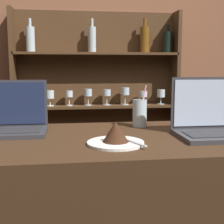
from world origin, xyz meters
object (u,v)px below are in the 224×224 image
laptop_far (214,123)px  cake_plate (116,136)px  water_glass (140,113)px  laptop_near (13,121)px

laptop_far → cake_plate: 0.45m
laptop_far → water_glass: bearing=138.6°
laptop_near → water_glass: laptop_near is taller
cake_plate → water_glass: water_glass is taller
water_glass → laptop_far: bearing=-41.4°
laptop_near → laptop_far: laptop_far is taller
cake_plate → water_glass: size_ratio=1.06×
water_glass → cake_plate: bearing=-116.6°
laptop_near → cake_plate: size_ratio=1.36×
laptop_near → water_glass: bearing=6.9°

